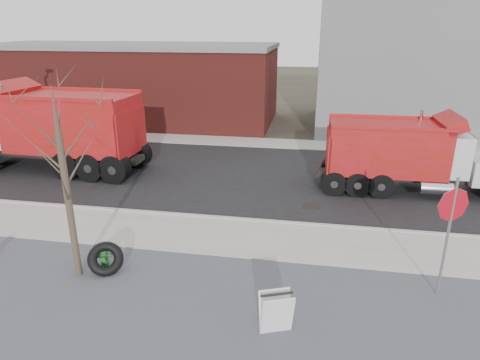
% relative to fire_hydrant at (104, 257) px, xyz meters
% --- Properties ---
extents(ground, '(120.00, 120.00, 0.00)m').
position_rel_fire_hydrant_xyz_m(ground, '(2.66, 2.15, -0.36)').
color(ground, '#383328').
rests_on(ground, ground).
extents(gravel_verge, '(60.00, 5.00, 0.03)m').
position_rel_fire_hydrant_xyz_m(gravel_verge, '(2.66, -1.35, -0.34)').
color(gravel_verge, slate).
rests_on(gravel_verge, ground).
extents(sidewalk, '(60.00, 2.50, 0.06)m').
position_rel_fire_hydrant_xyz_m(sidewalk, '(2.66, 2.40, -0.33)').
color(sidewalk, '#9E9B93').
rests_on(sidewalk, ground).
extents(curb, '(60.00, 0.15, 0.11)m').
position_rel_fire_hydrant_xyz_m(curb, '(2.66, 3.70, -0.30)').
color(curb, '#9E9B93').
rests_on(curb, ground).
extents(road, '(60.00, 9.40, 0.02)m').
position_rel_fire_hydrant_xyz_m(road, '(2.66, 8.45, -0.35)').
color(road, black).
rests_on(road, ground).
extents(far_sidewalk, '(60.00, 2.00, 0.06)m').
position_rel_fire_hydrant_xyz_m(far_sidewalk, '(2.66, 14.15, -0.33)').
color(far_sidewalk, '#9E9B93').
rests_on(far_sidewalk, ground).
extents(building_grey, '(12.00, 10.00, 8.00)m').
position_rel_fire_hydrant_xyz_m(building_grey, '(11.66, 20.15, 3.64)').
color(building_grey, slate).
rests_on(building_grey, ground).
extents(building_brick, '(20.20, 8.20, 5.30)m').
position_rel_fire_hydrant_xyz_m(building_brick, '(-7.34, 19.15, 2.30)').
color(building_brick, maroon).
rests_on(building_brick, ground).
extents(bare_tree, '(3.20, 3.20, 5.20)m').
position_rel_fire_hydrant_xyz_m(bare_tree, '(-0.54, -0.45, 2.94)').
color(bare_tree, '#382D23').
rests_on(bare_tree, ground).
extents(fire_hydrant, '(0.44, 0.43, 0.78)m').
position_rel_fire_hydrant_xyz_m(fire_hydrant, '(0.00, 0.00, 0.00)').
color(fire_hydrant, '#266325').
rests_on(fire_hydrant, ground).
extents(truck_tire, '(1.23, 1.16, 0.92)m').
position_rel_fire_hydrant_xyz_m(truck_tire, '(0.15, -0.19, 0.07)').
color(truck_tire, black).
rests_on(truck_tire, ground).
extents(stop_sign, '(0.79, 0.39, 3.18)m').
position_rel_fire_hydrant_xyz_m(stop_sign, '(8.93, 0.29, 1.78)').
color(stop_sign, gray).
rests_on(stop_sign, ground).
extents(sandwich_board, '(0.83, 0.68, 1.00)m').
position_rel_fire_hydrant_xyz_m(sandwich_board, '(5.00, -1.85, 0.17)').
color(sandwich_board, white).
rests_on(sandwich_board, ground).
extents(dump_truck_red_a, '(7.96, 2.29, 3.21)m').
position_rel_fire_hydrant_xyz_m(dump_truck_red_a, '(9.46, 7.69, 1.28)').
color(dump_truck_red_a, black).
rests_on(dump_truck_red_a, ground).
extents(dump_truck_red_b, '(9.78, 3.20, 4.05)m').
position_rel_fire_hydrant_xyz_m(dump_truck_red_b, '(-6.50, 7.85, 1.70)').
color(dump_truck_red_b, black).
rests_on(dump_truck_red_b, ground).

